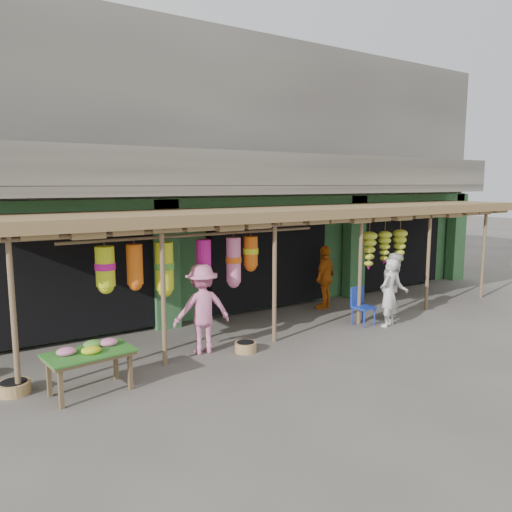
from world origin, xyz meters
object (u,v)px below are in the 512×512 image
flower_table (90,354)px  blue_chair (361,304)px  person_vendor (325,277)px  person_shopper (202,309)px  person_front (389,293)px  person_right (395,286)px

flower_table → blue_chair: size_ratio=1.56×
person_vendor → person_shopper: 4.61m
blue_chair → person_front: size_ratio=0.56×
blue_chair → person_right: person_right is taller
person_right → person_shopper: bearing=135.0°
person_front → person_vendor: person_vendor is taller
person_vendor → person_shopper: person_shopper is taller
person_right → person_vendor: 1.93m
blue_chair → person_shopper: 4.12m
person_shopper → blue_chair: bearing=-175.7°
person_shopper → person_right: bearing=-176.6°
flower_table → person_shopper: (2.40, 0.73, 0.24)m
flower_table → person_shopper: 2.52m
person_front → person_right: bearing=-170.8°
blue_chair → person_vendor: bearing=75.3°
flower_table → person_shopper: person_shopper is taller
blue_chair → person_vendor: 1.72m
person_vendor → person_shopper: (-4.41, -1.37, 0.04)m
flower_table → person_right: size_ratio=0.85×
flower_table → person_vendor: size_ratio=0.83×
person_front → blue_chair: bearing=-65.7°
person_vendor → person_front: bearing=66.9°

